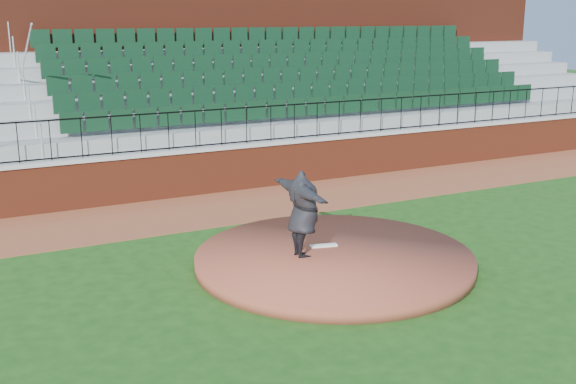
# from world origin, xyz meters

# --- Properties ---
(ground) EXTENTS (90.00, 90.00, 0.00)m
(ground) POSITION_xyz_m (0.00, 0.00, 0.00)
(ground) COLOR #1B4714
(ground) RESTS_ON ground
(warning_track) EXTENTS (34.00, 3.20, 0.01)m
(warning_track) POSITION_xyz_m (0.00, 5.40, 0.01)
(warning_track) COLOR brown
(warning_track) RESTS_ON ground
(field_wall) EXTENTS (34.00, 0.35, 1.20)m
(field_wall) POSITION_xyz_m (0.00, 7.00, 0.60)
(field_wall) COLOR maroon
(field_wall) RESTS_ON ground
(wall_cap) EXTENTS (34.00, 0.45, 0.10)m
(wall_cap) POSITION_xyz_m (0.00, 7.00, 1.25)
(wall_cap) COLOR #B7B7B7
(wall_cap) RESTS_ON field_wall
(wall_railing) EXTENTS (34.00, 0.05, 1.00)m
(wall_railing) POSITION_xyz_m (0.00, 7.00, 1.80)
(wall_railing) COLOR black
(wall_railing) RESTS_ON wall_cap
(seating_stands) EXTENTS (34.00, 5.10, 4.60)m
(seating_stands) POSITION_xyz_m (0.00, 9.72, 2.30)
(seating_stands) COLOR gray
(seating_stands) RESTS_ON ground
(concourse_wall) EXTENTS (34.00, 0.50, 5.50)m
(concourse_wall) POSITION_xyz_m (0.00, 12.52, 2.75)
(concourse_wall) COLOR maroon
(concourse_wall) RESTS_ON ground
(pitchers_mound) EXTENTS (5.49, 5.49, 0.25)m
(pitchers_mound) POSITION_xyz_m (0.46, 0.39, 0.12)
(pitchers_mound) COLOR brown
(pitchers_mound) RESTS_ON ground
(pitching_rubber) EXTENTS (0.58, 0.27, 0.04)m
(pitching_rubber) POSITION_xyz_m (0.48, 0.85, 0.27)
(pitching_rubber) COLOR white
(pitching_rubber) RESTS_ON pitchers_mound
(pitcher) EXTENTS (0.64, 2.12, 1.71)m
(pitcher) POSITION_xyz_m (-0.17, 0.54, 1.10)
(pitcher) COLOR black
(pitcher) RESTS_ON pitchers_mound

